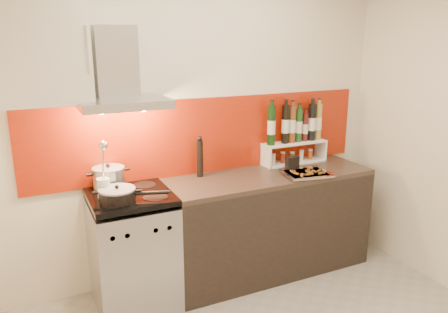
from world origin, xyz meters
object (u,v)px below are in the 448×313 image
counter (268,223)px  pepper_mill (200,157)px  stock_pot (109,178)px  range_stove (134,251)px  saute_pan (118,195)px  baking_tray (306,173)px

counter → pepper_mill: bearing=161.0°
stock_pot → range_stove: bearing=-54.2°
pepper_mill → range_stove: bearing=-162.9°
stock_pot → saute_pan: stock_pot is taller
counter → baking_tray: baking_tray is taller
range_stove → baking_tray: 1.55m
range_stove → counter: (1.20, 0.00, 0.01)m
range_stove → stock_pot: bearing=125.8°
saute_pan → range_stove: bearing=45.2°
baking_tray → pepper_mill: bearing=156.5°
stock_pot → pepper_mill: size_ratio=0.69×
pepper_mill → baking_tray: (0.82, -0.36, -0.15)m
saute_pan → pepper_mill: pepper_mill is taller
stock_pot → pepper_mill: pepper_mill is taller
range_stove → baking_tray: bearing=-6.3°
pepper_mill → saute_pan: bearing=-157.9°
saute_pan → pepper_mill: bearing=22.1°
stock_pot → saute_pan: 0.27m
range_stove → baking_tray: (1.46, -0.16, 0.47)m
baking_tray → counter: bearing=147.9°
pepper_mill → baking_tray: bearing=-23.5°
saute_pan → pepper_mill: (0.75, 0.30, 0.11)m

